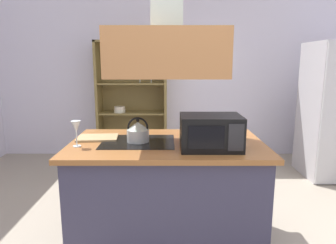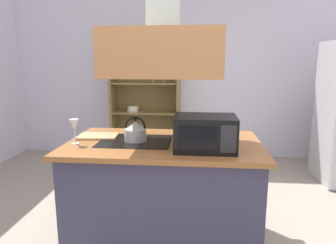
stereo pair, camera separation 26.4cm
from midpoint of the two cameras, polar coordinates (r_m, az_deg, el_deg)
The scene contains 9 objects.
wall_back at distance 5.11m, azimuth 5.87°, elevation 8.80°, with size 6.00×0.12×2.70m, color silver.
kitchen_island at distance 2.70m, azimuth 2.13°, elevation -12.95°, with size 1.60×0.97×0.90m.
range_hood at distance 2.47m, azimuth 2.36°, elevation 15.30°, with size 0.90×0.70×1.26m.
dish_cabinet at distance 5.00m, azimuth -2.63°, elevation 2.81°, with size 1.11×0.40×1.88m.
kettle at distance 2.55m, azimuth -3.18°, elevation -1.71°, with size 0.19×0.19×0.21m.
cutting_board at distance 2.75m, azimuth -10.30°, elevation -2.64°, with size 0.34×0.24×0.02m, color tan.
microwave at distance 2.33m, azimuth 10.20°, elevation -2.06°, with size 0.46×0.35×0.26m.
wine_glass_on_counter at distance 2.52m, azimuth -14.28°, elevation -0.71°, with size 0.08×0.08×0.21m.
fruit_bowl at distance 2.72m, azimuth 10.59°, elevation -2.02°, with size 0.25×0.25×0.14m.
Camera 2 is at (0.11, -2.10, 1.56)m, focal length 32.65 mm.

